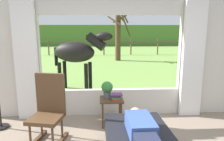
% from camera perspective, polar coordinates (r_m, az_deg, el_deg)
% --- Properties ---
extents(back_wall_with_window, '(5.20, 0.12, 2.55)m').
position_cam_1_polar(back_wall_with_window, '(4.35, -0.32, 3.73)').
color(back_wall_with_window, beige).
rests_on(back_wall_with_window, ground_plane).
extents(curtain_panel_left, '(0.44, 0.10, 2.40)m').
position_cam_1_polar(curtain_panel_left, '(4.47, -22.46, 2.45)').
color(curtain_panel_left, silver).
rests_on(curtain_panel_left, ground_plane).
extents(curtain_panel_right, '(0.44, 0.10, 2.40)m').
position_cam_1_polar(curtain_panel_right, '(4.62, 21.25, 2.79)').
color(curtain_panel_right, silver).
rests_on(curtain_panel_right, ground_plane).
extents(outdoor_pasture_lawn, '(36.00, 21.68, 0.02)m').
position_cam_1_polar(outdoor_pasture_lawn, '(15.31, -2.23, 4.24)').
color(outdoor_pasture_lawn, '#759E47').
rests_on(outdoor_pasture_lawn, ground_plane).
extents(distant_hill_ridge, '(36.00, 2.00, 2.40)m').
position_cam_1_polar(distant_hill_ridge, '(25.06, -2.57, 9.57)').
color(distant_hill_ridge, '#4C7531').
rests_on(distant_hill_ridge, ground_plane).
extents(reclining_person, '(0.36, 1.43, 0.22)m').
position_cam_1_polar(reclining_person, '(2.76, 8.50, -16.62)').
color(reclining_person, '#334C8C').
rests_on(reclining_person, recliner_sofa).
extents(rocking_chair, '(0.59, 0.76, 1.12)m').
position_cam_1_polar(rocking_chair, '(3.54, -17.02, -10.22)').
color(rocking_chair, '#4C331E').
rests_on(rocking_chair, ground_plane).
extents(side_table, '(0.44, 0.44, 0.52)m').
position_cam_1_polar(side_table, '(4.02, -0.15, -8.98)').
color(side_table, '#4C331E').
rests_on(side_table, ground_plane).
extents(potted_plant, '(0.22, 0.22, 0.32)m').
position_cam_1_polar(potted_plant, '(3.99, -1.35, -4.96)').
color(potted_plant, '#4C5156').
rests_on(potted_plant, side_table).
extents(book_stack, '(0.21, 0.18, 0.12)m').
position_cam_1_polar(book_stack, '(3.91, 1.25, -7.11)').
color(book_stack, '#B22D28').
rests_on(book_stack, side_table).
extents(horse, '(1.81, 0.91, 1.73)m').
position_cam_1_polar(horse, '(6.16, -9.59, 4.83)').
color(horse, black).
rests_on(horse, outdoor_pasture_lawn).
extents(pasture_tree, '(1.39, 1.28, 3.07)m').
position_cam_1_polar(pasture_tree, '(12.38, 1.78, 9.53)').
color(pasture_tree, '#4C3823').
rests_on(pasture_tree, outdoor_pasture_lawn).
extents(pasture_fence_line, '(16.10, 0.10, 1.10)m').
position_cam_1_polar(pasture_fence_line, '(15.34, -2.25, 7.01)').
color(pasture_fence_line, brown).
rests_on(pasture_fence_line, outdoor_pasture_lawn).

